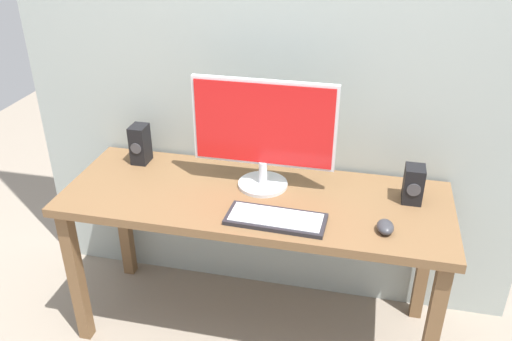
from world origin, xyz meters
The scene contains 7 objects.
ground_plane centered at (0.00, 0.00, 0.00)m, with size 6.00×6.00×0.00m, color gray.
desk centered at (0.00, 0.00, 0.65)m, with size 1.65×0.60×0.74m.
monitor centered at (0.02, 0.10, 1.00)m, with size 0.61×0.22×0.48m.
keyboard_primary centered at (0.12, -0.17, 0.75)m, with size 0.40×0.18×0.02m.
mouse centered at (0.54, -0.15, 0.76)m, with size 0.06×0.09×0.04m, color #333338.
speaker_right centered at (0.65, 0.10, 0.82)m, with size 0.08×0.10×0.16m.
speaker_left centered at (-0.60, 0.19, 0.83)m, with size 0.07×0.10×0.18m.
Camera 1 is at (0.43, -1.88, 1.90)m, focal length 37.16 mm.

